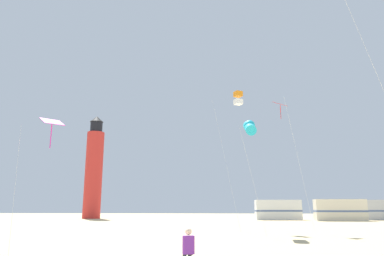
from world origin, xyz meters
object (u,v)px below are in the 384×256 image
kite_diamond_magenta (50,126)px  rv_van_cream (340,210)px  kite_flyer_standing (188,247)px  kite_box_orange (238,98)px  rv_van_white (278,210)px  lighthouse_distant (94,169)px  kite_diamond_scarlet (282,109)px  kite_tube_cyan (250,127)px

kite_diamond_magenta → rv_van_cream: bearing=57.3°
kite_flyer_standing → kite_diamond_magenta: bearing=-42.9°
kite_box_orange → rv_van_white: 26.86m
lighthouse_distant → rv_van_white: bearing=-6.2°
kite_diamond_scarlet → kite_tube_cyan: 5.04m
kite_tube_cyan → kite_diamond_magenta: size_ratio=1.36×
rv_van_cream → kite_flyer_standing: bearing=-110.0°
kite_flyer_standing → rv_van_cream: bearing=-125.5°
kite_box_orange → kite_diamond_scarlet: (3.28, -1.93, -1.56)m
kite_diamond_scarlet → kite_box_orange: bearing=149.5°
kite_flyer_standing → kite_diamond_scarlet: bearing=-122.0°
kite_box_orange → kite_tube_cyan: bearing=-84.9°
kite_tube_cyan → kite_diamond_magenta: bearing=-135.8°
kite_diamond_scarlet → rv_van_cream: kite_diamond_scarlet is taller
kite_tube_cyan → rv_van_cream: size_ratio=1.19×
kite_box_orange → rv_van_cream: (13.84, 20.78, -9.48)m
kite_tube_cyan → rv_van_white: bearing=79.1°
kite_diamond_magenta → rv_van_white: (15.22, 39.03, -3.94)m
kite_diamond_scarlet → rv_van_cream: size_ratio=1.52×
kite_flyer_standing → rv_van_cream: rv_van_cream is taller
kite_diamond_magenta → lighthouse_distant: lighthouse_distant is taller
kite_tube_cyan → kite_diamond_magenta: (-9.45, -9.19, -1.77)m
kite_box_orange → kite_diamond_magenta: 18.07m
kite_diamond_scarlet → rv_van_white: (2.98, 26.28, -7.92)m
lighthouse_distant → rv_van_cream: size_ratio=2.57×
kite_diamond_magenta → lighthouse_distant: 44.41m
kite_diamond_scarlet → lighthouse_distant: (-25.91, 29.43, -1.47)m
kite_diamond_scarlet → rv_van_white: size_ratio=1.52×
kite_flyer_standing → kite_diamond_scarlet: size_ratio=0.12×
rv_van_cream → rv_van_white: bearing=157.3°
kite_box_orange → kite_diamond_magenta: bearing=-121.4°
kite_tube_cyan → lighthouse_distant: bearing=125.0°
lighthouse_distant → rv_van_white: (28.89, -3.15, -6.45)m
rv_van_cream → kite_diamond_scarlet: bearing=-112.4°
kite_tube_cyan → rv_van_white: kite_tube_cyan is taller
kite_box_orange → lighthouse_distant: lighthouse_distant is taller
kite_flyer_standing → lighthouse_distant: bearing=-79.2°
kite_flyer_standing → rv_van_white: size_ratio=0.18×
kite_flyer_standing → kite_diamond_magenta: 8.93m
lighthouse_distant → rv_van_white: size_ratio=2.56×
rv_van_white → kite_tube_cyan: bearing=-103.8°
kite_diamond_scarlet → kite_tube_cyan: kite_diamond_scarlet is taller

